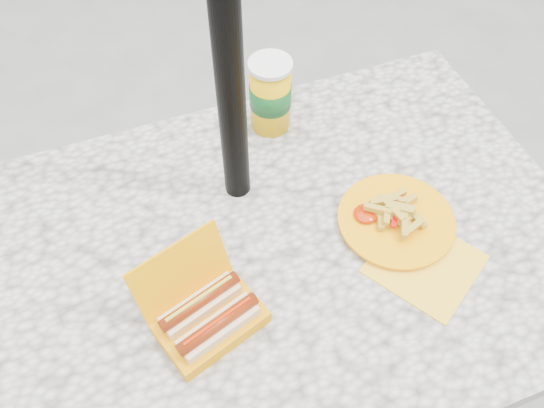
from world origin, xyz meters
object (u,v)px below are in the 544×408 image
object	(u,v)px
soda_cup	(270,95)
umbrella_pole	(227,43)
fries_plate	(397,222)
hotdog_box	(208,316)

from	to	relation	value
soda_cup	umbrella_pole	bearing A→B (deg)	-130.86
umbrella_pole	fries_plate	size ratio (longest dim) A/B	6.64
fries_plate	soda_cup	bearing A→B (deg)	110.52
hotdog_box	soda_cup	world-z (taller)	soda_cup
hotdog_box	fries_plate	bearing A→B (deg)	-8.15
fries_plate	soda_cup	size ratio (longest dim) A/B	1.97
umbrella_pole	fries_plate	xyz separation A→B (m)	(0.25, -0.20, -0.34)
fries_plate	soda_cup	distance (m)	0.37
fries_plate	soda_cup	world-z (taller)	soda_cup
umbrella_pole	soda_cup	xyz separation A→B (m)	(0.12, 0.14, -0.27)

